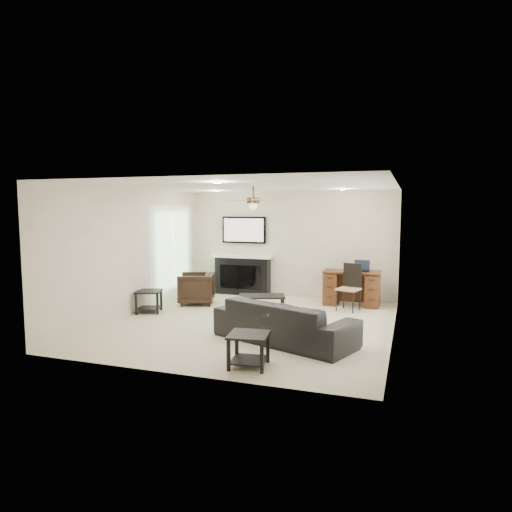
% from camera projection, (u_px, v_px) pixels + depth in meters
% --- Properties ---
extents(room_shell, '(5.50, 5.54, 2.52)m').
position_uv_depth(room_shell, '(263.00, 232.00, 8.23)').
color(room_shell, beige).
rests_on(room_shell, ground).
extents(sofa, '(2.45, 1.63, 0.67)m').
position_uv_depth(sofa, '(284.00, 321.00, 7.19)').
color(sofa, black).
rests_on(sofa, ground).
extents(armchair, '(0.96, 0.95, 0.69)m').
position_uv_depth(armchair, '(196.00, 288.00, 10.05)').
color(armchair, black).
rests_on(armchair, ground).
extents(coffee_table, '(1.02, 0.77, 0.40)m').
position_uv_depth(coffee_table, '(262.00, 305.00, 9.00)').
color(coffee_table, black).
rests_on(coffee_table, ground).
extents(end_table_near, '(0.58, 0.58, 0.45)m').
position_uv_depth(end_table_near, '(249.00, 350.00, 6.08)').
color(end_table_near, black).
rests_on(end_table_near, ground).
extents(end_table_left, '(0.64, 0.64, 0.45)m').
position_uv_depth(end_table_left, '(149.00, 301.00, 9.25)').
color(end_table_left, black).
rests_on(end_table_left, ground).
extents(fireplace_unit, '(1.52, 0.34, 1.91)m').
position_uv_depth(fireplace_unit, '(242.00, 256.00, 11.09)').
color(fireplace_unit, black).
rests_on(fireplace_unit, ground).
extents(desk, '(1.22, 0.56, 0.76)m').
position_uv_depth(desk, '(352.00, 288.00, 9.90)').
color(desk, '#3D210F').
rests_on(desk, ground).
extents(desk_chair, '(0.53, 0.54, 0.97)m').
position_uv_depth(desk_chair, '(348.00, 288.00, 9.37)').
color(desk_chair, black).
rests_on(desk_chair, ground).
extents(laptop, '(0.33, 0.24, 0.23)m').
position_uv_depth(laptop, '(362.00, 266.00, 9.76)').
color(laptop, black).
rests_on(laptop, desk).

